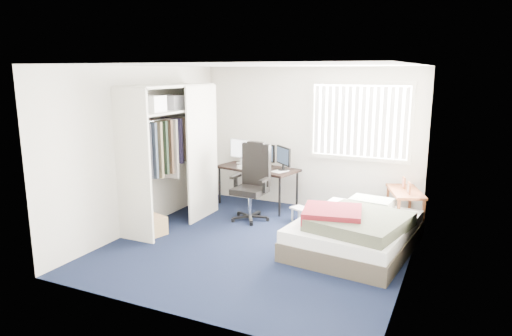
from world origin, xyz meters
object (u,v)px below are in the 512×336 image
Objects in this scene: nightstand at (405,195)px; bed at (355,231)px; office_chair at (252,190)px; desk at (258,165)px.

bed is (-0.49, -1.24, -0.26)m from nightstand.
office_chair is 0.61× the size of bed.
bed is (2.08, -1.37, -0.48)m from desk.
nightstand is at bearing 68.32° from bed.
office_chair is 2.43m from nightstand.
office_chair reaches higher than nightstand.
office_chair is at bearing -73.25° from desk.
desk is 1.60× the size of nightstand.
office_chair reaches higher than bed.
desk is at bearing 177.04° from nightstand.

